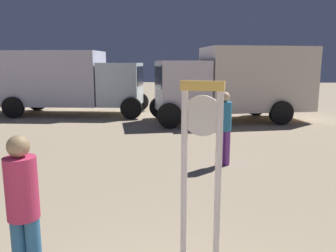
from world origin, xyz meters
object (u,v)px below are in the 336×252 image
at_px(person_near_clock, 23,206).
at_px(box_truck_near, 62,80).
at_px(box_truck_far, 237,81).
at_px(standing_clock, 201,158).
at_px(person_distant, 224,125).

relative_size(person_near_clock, box_truck_near, 0.23).
xyz_separation_m(person_near_clock, box_truck_far, (3.72, 10.66, 0.68)).
distance_m(standing_clock, person_near_clock, 1.87).
height_order(standing_clock, person_near_clock, standing_clock).
xyz_separation_m(person_distant, box_truck_far, (1.22, 6.20, 0.65)).
bearing_deg(standing_clock, box_truck_near, 116.01).
distance_m(standing_clock, box_truck_far, 10.45).
height_order(standing_clock, box_truck_near, box_truck_near).
distance_m(person_near_clock, box_truck_far, 11.31).
bearing_deg(standing_clock, box_truck_far, 79.28).
distance_m(box_truck_near, box_truck_far, 7.76).
bearing_deg(box_truck_near, box_truck_far, -10.34).
bearing_deg(box_truck_near, person_distant, -49.84).
height_order(standing_clock, box_truck_far, box_truck_far).
bearing_deg(standing_clock, person_near_clock, -167.45).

